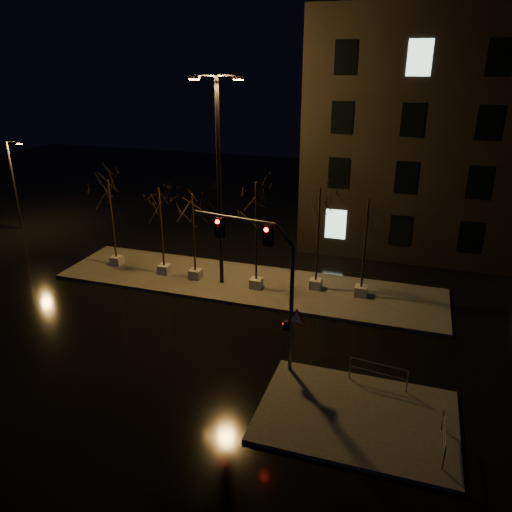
% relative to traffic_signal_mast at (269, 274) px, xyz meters
% --- Properties ---
extents(ground, '(90.00, 90.00, 0.00)m').
position_rel_traffic_signal_mast_xyz_m(ground, '(-3.51, 1.34, -4.22)').
color(ground, black).
rests_on(ground, ground).
extents(median, '(22.00, 5.00, 0.15)m').
position_rel_traffic_signal_mast_xyz_m(median, '(-3.51, 7.34, -4.14)').
color(median, '#45433E').
rests_on(median, ground).
extents(sidewalk_corner, '(7.00, 5.00, 0.15)m').
position_rel_traffic_signal_mast_xyz_m(sidewalk_corner, '(3.99, -2.16, -4.14)').
color(sidewalk_corner, '#45433E').
rests_on(sidewalk_corner, ground).
extents(building, '(25.00, 12.00, 15.00)m').
position_rel_traffic_signal_mast_xyz_m(building, '(10.49, 19.34, 3.28)').
color(building, black).
rests_on(building, ground).
extents(tree_0, '(1.80, 1.80, 5.51)m').
position_rel_traffic_signal_mast_xyz_m(tree_0, '(-11.99, 7.34, 0.11)').
color(tree_0, '#A9A79E').
rests_on(tree_0, median).
extents(tree_1, '(1.80, 1.80, 5.35)m').
position_rel_traffic_signal_mast_xyz_m(tree_1, '(-8.54, 7.03, -0.01)').
color(tree_1, '#A9A79E').
rests_on(tree_1, median).
extents(tree_2, '(1.80, 1.80, 5.20)m').
position_rel_traffic_signal_mast_xyz_m(tree_2, '(-6.48, 6.94, -0.12)').
color(tree_2, '#A9A79E').
rests_on(tree_2, median).
extents(tree_3, '(1.80, 1.80, 6.15)m').
position_rel_traffic_signal_mast_xyz_m(tree_3, '(-2.74, 6.83, 0.60)').
color(tree_3, '#A9A79E').
rests_on(tree_3, median).
extents(tree_4, '(1.80, 1.80, 5.89)m').
position_rel_traffic_signal_mast_xyz_m(tree_4, '(0.42, 7.76, 0.40)').
color(tree_4, '#A9A79E').
rests_on(tree_4, median).
extents(tree_5, '(1.80, 1.80, 5.55)m').
position_rel_traffic_signal_mast_xyz_m(tree_5, '(2.93, 7.64, 0.14)').
color(tree_5, '#A9A79E').
rests_on(tree_5, median).
extents(traffic_signal_mast, '(5.01, 0.94, 6.19)m').
position_rel_traffic_signal_mast_xyz_m(traffic_signal_mast, '(0.00, 0.00, 0.00)').
color(traffic_signal_mast, '#515458').
rests_on(traffic_signal_mast, sidewalk_corner).
extents(streetlight_main, '(2.80, 0.82, 11.21)m').
position_rel_traffic_signal_mast_xyz_m(streetlight_main, '(-4.84, 6.92, 2.40)').
color(streetlight_main, black).
rests_on(streetlight_main, median).
extents(streetlight_far, '(1.29, 0.37, 6.60)m').
position_rel_traffic_signal_mast_xyz_m(streetlight_far, '(-22.99, 11.63, -0.59)').
color(streetlight_far, black).
rests_on(streetlight_far, ground).
extents(guard_rail_a, '(2.25, 0.33, 0.98)m').
position_rel_traffic_signal_mast_xyz_m(guard_rail_a, '(4.52, -0.16, -3.43)').
color(guard_rail_a, '#515458').
rests_on(guard_rail_a, sidewalk_corner).
extents(guard_rail_b, '(0.06, 1.94, 0.92)m').
position_rel_traffic_signal_mast_xyz_m(guard_rail_b, '(6.87, -2.99, -3.48)').
color(guard_rail_b, '#515458').
rests_on(guard_rail_b, sidewalk_corner).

